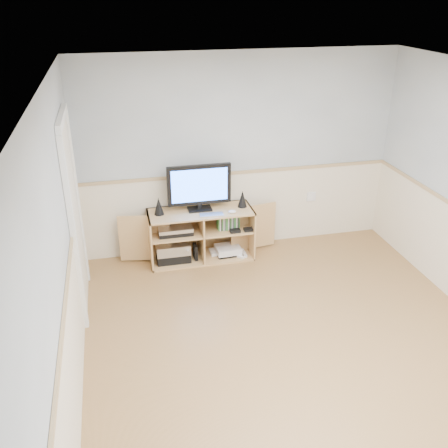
# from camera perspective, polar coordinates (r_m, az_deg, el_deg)

# --- Properties ---
(room) EXTENTS (4.04, 4.54, 2.54)m
(room) POSITION_cam_1_polar(r_m,az_deg,el_deg) (4.39, 7.98, -0.83)
(room) COLOR #AB794C
(room) RESTS_ON ground
(media_cabinet) EXTENTS (2.02, 0.49, 0.65)m
(media_cabinet) POSITION_cam_1_polar(r_m,az_deg,el_deg) (6.32, -2.74, -0.96)
(media_cabinet) COLOR tan
(media_cabinet) RESTS_ON floor
(monitor) EXTENTS (0.78, 0.18, 0.58)m
(monitor) POSITION_cam_1_polar(r_m,az_deg,el_deg) (6.06, -2.85, 4.35)
(monitor) COLOR black
(monitor) RESTS_ON media_cabinet
(speaker_left) EXTENTS (0.12, 0.12, 0.22)m
(speaker_left) POSITION_cam_1_polar(r_m,az_deg,el_deg) (6.05, -7.47, 2.04)
(speaker_left) COLOR black
(speaker_left) RESTS_ON media_cabinet
(speaker_right) EXTENTS (0.12, 0.12, 0.21)m
(speaker_right) POSITION_cam_1_polar(r_m,az_deg,el_deg) (6.22, 2.12, 2.89)
(speaker_right) COLOR black
(speaker_right) RESTS_ON media_cabinet
(keyboard) EXTENTS (0.29, 0.14, 0.01)m
(keyboard) POSITION_cam_1_polar(r_m,az_deg,el_deg) (6.02, -1.45, 1.09)
(keyboard) COLOR silver
(keyboard) RESTS_ON media_cabinet
(mouse) EXTENTS (0.10, 0.06, 0.04)m
(mouse) POSITION_cam_1_polar(r_m,az_deg,el_deg) (6.07, 0.94, 1.42)
(mouse) COLOR white
(mouse) RESTS_ON media_cabinet
(av_components) EXTENTS (0.51, 0.31, 0.47)m
(av_components) POSITION_cam_1_polar(r_m,az_deg,el_deg) (6.28, -5.74, -2.43)
(av_components) COLOR black
(av_components) RESTS_ON media_cabinet
(game_consoles) EXTENTS (0.45, 0.30, 0.11)m
(game_consoles) POSITION_cam_1_polar(r_m,az_deg,el_deg) (6.44, 0.34, -3.02)
(game_consoles) COLOR white
(game_consoles) RESTS_ON media_cabinet
(game_cases) EXTENTS (0.27, 0.14, 0.19)m
(game_cases) POSITION_cam_1_polar(r_m,az_deg,el_deg) (6.25, 0.46, 0.31)
(game_cases) COLOR #3F8C3F
(game_cases) RESTS_ON media_cabinet
(wall_outlet) EXTENTS (0.12, 0.03, 0.12)m
(wall_outlet) POSITION_cam_1_polar(r_m,az_deg,el_deg) (6.79, 9.93, 3.11)
(wall_outlet) COLOR white
(wall_outlet) RESTS_ON wall_back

